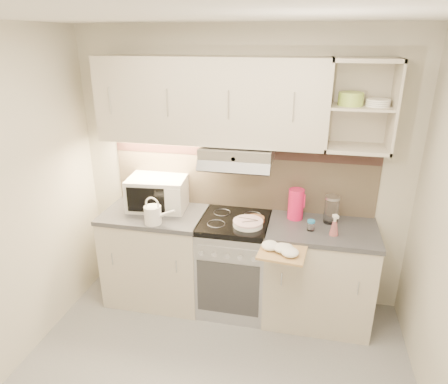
% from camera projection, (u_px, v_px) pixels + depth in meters
% --- Properties ---
extents(room_shell, '(3.04, 2.84, 2.52)m').
position_uv_depth(room_shell, '(215.00, 165.00, 2.56)').
color(room_shell, beige).
rests_on(room_shell, ground).
extents(base_cabinet_left, '(0.90, 0.60, 0.86)m').
position_uv_depth(base_cabinet_left, '(157.00, 257.00, 3.81)').
color(base_cabinet_left, beige).
rests_on(base_cabinet_left, ground).
extents(worktop_left, '(0.92, 0.62, 0.04)m').
position_uv_depth(worktop_left, '(154.00, 214.00, 3.64)').
color(worktop_left, '#47474C').
rests_on(worktop_left, base_cabinet_left).
extents(base_cabinet_right, '(0.90, 0.60, 0.86)m').
position_uv_depth(base_cabinet_right, '(318.00, 276.00, 3.51)').
color(base_cabinet_right, beige).
rests_on(base_cabinet_right, ground).
extents(worktop_right, '(0.92, 0.62, 0.04)m').
position_uv_depth(worktop_right, '(322.00, 230.00, 3.35)').
color(worktop_right, '#47474C').
rests_on(worktop_right, base_cabinet_right).
extents(electric_range, '(0.60, 0.60, 0.90)m').
position_uv_depth(electric_range, '(234.00, 264.00, 3.65)').
color(electric_range, '#B7B7BC').
rests_on(electric_range, ground).
extents(microwave, '(0.55, 0.43, 0.30)m').
position_uv_depth(microwave, '(158.00, 193.00, 3.69)').
color(microwave, silver).
rests_on(microwave, worktop_left).
extents(watering_can, '(0.29, 0.15, 0.24)m').
position_uv_depth(watering_can, '(154.00, 214.00, 3.39)').
color(watering_can, white).
rests_on(watering_can, worktop_left).
extents(plate_stack, '(0.25, 0.25, 0.05)m').
position_uv_depth(plate_stack, '(248.00, 223.00, 3.37)').
color(plate_stack, white).
rests_on(plate_stack, electric_range).
extents(bread_loaf, '(0.16, 0.16, 0.04)m').
position_uv_depth(bread_loaf, '(255.00, 219.00, 3.45)').
color(bread_loaf, '#A86D3D').
rests_on(bread_loaf, electric_range).
extents(pink_pitcher, '(0.14, 0.14, 0.27)m').
position_uv_depth(pink_pitcher, '(296.00, 204.00, 3.47)').
color(pink_pitcher, '#E81751').
rests_on(pink_pitcher, worktop_right).
extents(glass_jar, '(0.13, 0.13, 0.24)m').
position_uv_depth(glass_jar, '(331.00, 209.00, 3.40)').
color(glass_jar, white).
rests_on(glass_jar, worktop_right).
extents(spice_jar, '(0.06, 0.06, 0.09)m').
position_uv_depth(spice_jar, '(311.00, 225.00, 3.28)').
color(spice_jar, silver).
rests_on(spice_jar, worktop_right).
extents(spray_bottle, '(0.07, 0.07, 0.19)m').
position_uv_depth(spray_bottle, '(334.00, 226.00, 3.20)').
color(spray_bottle, pink).
rests_on(spray_bottle, worktop_right).
extents(cutting_board, '(0.38, 0.34, 0.02)m').
position_uv_depth(cutting_board, '(282.00, 252.00, 3.02)').
color(cutting_board, tan).
rests_on(cutting_board, base_cabinet_right).
extents(dish_towel, '(0.26, 0.22, 0.07)m').
position_uv_depth(dish_towel, '(280.00, 249.00, 2.98)').
color(dish_towel, white).
rests_on(dish_towel, cutting_board).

